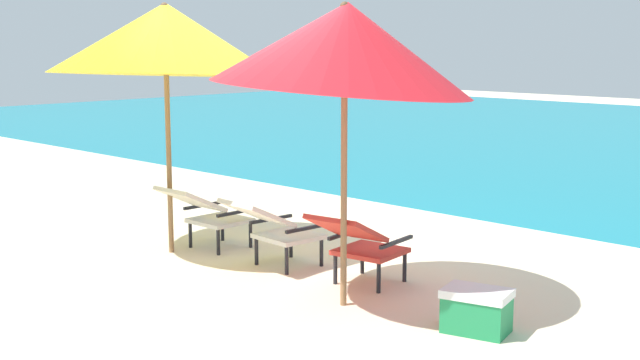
{
  "coord_description": "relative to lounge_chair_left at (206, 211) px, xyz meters",
  "views": [
    {
      "loc": [
        5.57,
        -5.32,
        2.08
      ],
      "look_at": [
        0.0,
        0.39,
        0.75
      ],
      "focal_mm": 47.41,
      "sensor_mm": 36.0,
      "label": 1
    }
  ],
  "objects": [
    {
      "name": "lounge_chair_right",
      "position": [
        1.93,
        0.11,
        0.0
      ],
      "size": [
        0.65,
        0.94,
        0.68
      ],
      "color": "red",
      "rests_on": "ground_plane"
    },
    {
      "name": "lounge_chair_left",
      "position": [
        0.0,
        0.0,
        0.0
      ],
      "size": [
        0.56,
        0.88,
        0.68
      ],
      "color": "silver",
      "rests_on": "ground_plane"
    },
    {
      "name": "beach_umbrella_right",
      "position": [
        2.16,
        -0.34,
        1.63
      ],
      "size": [
        2.86,
        2.87,
        2.44
      ],
      "color": "olive",
      "rests_on": "ground_plane"
    },
    {
      "name": "ground_plane",
      "position": [
        0.96,
        4.24,
        -0.4
      ],
      "size": [
        40.0,
        40.0,
        0.0
      ],
      "primitive_type": "plane",
      "color": "beige"
    },
    {
      "name": "cooler_box",
      "position": [
        3.27,
        -0.13,
        -0.24
      ],
      "size": [
        0.54,
        0.43,
        0.32
      ],
      "color": "#1E844C",
      "rests_on": "ground_plane"
    },
    {
      "name": "lounge_chair_center",
      "position": [
        0.98,
        0.01,
        0.0
      ],
      "size": [
        0.59,
        0.91,
        0.68
      ],
      "color": "silver",
      "rests_on": "ground_plane"
    },
    {
      "name": "beach_umbrella_left",
      "position": [
        -0.2,
        -0.29,
        1.68
      ],
      "size": [
        2.96,
        2.98,
        2.49
      ],
      "color": "olive",
      "rests_on": "ground_plane"
    }
  ]
}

